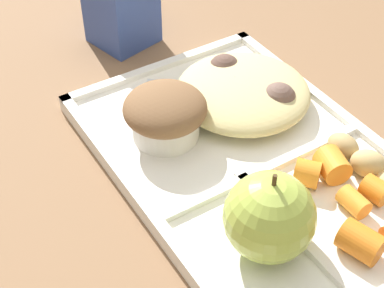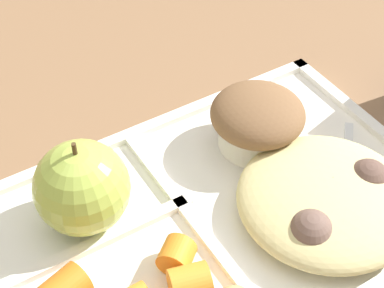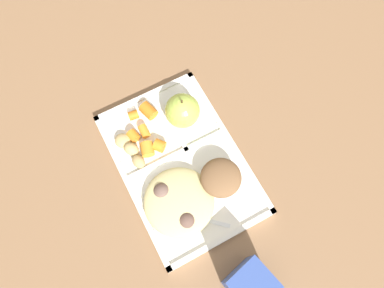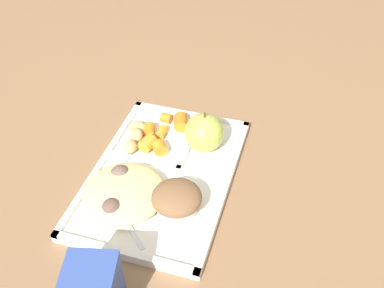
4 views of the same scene
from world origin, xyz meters
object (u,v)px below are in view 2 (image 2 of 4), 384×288
at_px(lunch_tray, 216,220).
at_px(bran_muffin, 257,120).
at_px(green_apple, 82,188).
at_px(plastic_fork, 348,190).

bearing_deg(lunch_tray, bran_muffin, 34.69).
xyz_separation_m(green_apple, plastic_fork, (0.20, -0.09, -0.04)).
bearing_deg(plastic_fork, bran_muffin, 110.14).
bearing_deg(bran_muffin, lunch_tray, -145.31).
xyz_separation_m(lunch_tray, green_apple, (-0.09, 0.05, 0.04)).
relative_size(lunch_tray, green_apple, 4.33).
relative_size(lunch_tray, bran_muffin, 4.42).
height_order(lunch_tray, plastic_fork, lunch_tray).
bearing_deg(lunch_tray, plastic_fork, -18.25).
height_order(lunch_tray, bran_muffin, bran_muffin).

